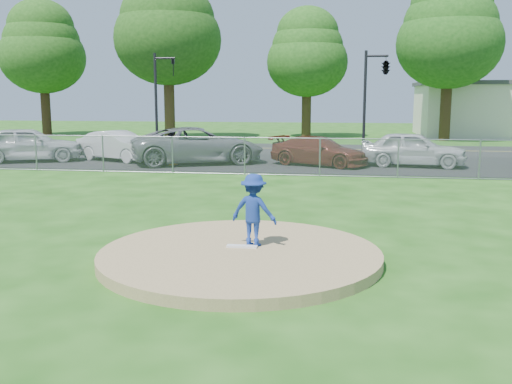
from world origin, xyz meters
TOP-DOWN VIEW (x-y plane):
  - ground at (0.00, 10.00)m, footprint 120.00×120.00m
  - pitchers_mound at (0.00, 0.00)m, footprint 5.40×5.40m
  - pitching_rubber at (0.00, 0.20)m, footprint 0.60×0.15m
  - chain_link_fence at (0.00, 12.00)m, footprint 40.00×0.06m
  - parking_lot at (0.00, 16.50)m, footprint 50.00×8.00m
  - street at (0.00, 24.00)m, footprint 60.00×7.00m
  - tree_far_left at (-22.00, 33.00)m, footprint 6.72×6.72m
  - tree_left at (-11.00, 31.00)m, footprint 7.84×7.84m
  - tree_center at (-1.00, 34.00)m, footprint 6.16×6.16m
  - tree_right at (9.00, 32.00)m, footprint 7.28×7.28m
  - traffic_signal_left at (-8.76, 22.00)m, footprint 1.28×0.20m
  - traffic_signal_center at (3.97, 22.00)m, footprint 1.42×2.48m
  - pitcher at (0.20, 0.38)m, footprint 1.02×0.73m
  - traffic_cone at (-5.81, 14.73)m, footprint 0.39×0.39m
  - parked_car_silver at (-13.11, 15.02)m, footprint 5.32×3.86m
  - parked_car_white at (-8.99, 16.09)m, footprint 4.64×3.16m
  - parked_car_gray at (-4.84, 15.49)m, footprint 6.76×5.11m
  - parked_car_darkred at (0.81, 15.58)m, footprint 4.91×3.53m
  - parked_car_pearl at (5.00, 15.91)m, footprint 4.81×2.41m

SIDE VIEW (x-z plane):
  - ground at x=0.00m, z-range 0.00..0.00m
  - street at x=0.00m, z-range 0.00..0.01m
  - parking_lot at x=0.00m, z-range 0.00..0.01m
  - pitchers_mound at x=0.00m, z-range 0.00..0.20m
  - pitching_rubber at x=0.00m, z-range 0.20..0.24m
  - traffic_cone at x=-5.81m, z-range 0.01..0.77m
  - parked_car_darkred at x=0.81m, z-range 0.01..1.33m
  - parked_car_white at x=-8.99m, z-range 0.01..1.46m
  - chain_link_fence at x=0.00m, z-range 0.00..1.50m
  - parked_car_pearl at x=5.00m, z-range 0.01..1.58m
  - parked_car_silver at x=-13.11m, z-range 0.01..1.69m
  - parked_car_gray at x=-4.84m, z-range 0.01..1.72m
  - pitcher at x=0.20m, z-range 0.20..1.63m
  - traffic_signal_left at x=-8.76m, z-range 0.56..6.16m
  - traffic_signal_center at x=3.97m, z-range 1.81..7.41m
  - tree_center at x=-1.00m, z-range 1.55..11.39m
  - tree_far_left at x=-22.00m, z-range 1.69..12.43m
  - tree_right at x=9.00m, z-range 1.83..13.47m
  - tree_left at x=-11.00m, z-range 1.98..14.51m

